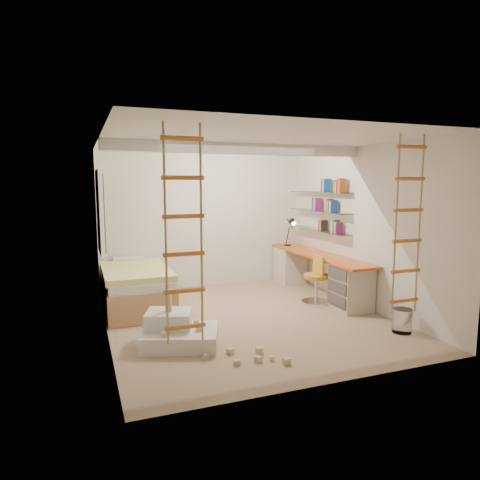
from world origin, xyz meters
name	(u,v)px	position (x,y,z in m)	size (l,w,h in m)	color
floor	(247,318)	(0.00, 0.00, 0.00)	(4.50, 4.50, 0.00)	tan
ceiling_beam	(240,149)	(0.00, 0.30, 2.52)	(4.00, 0.18, 0.16)	white
window_frame	(100,212)	(-1.97, 1.50, 1.55)	(0.06, 1.15, 1.35)	white
window_blind	(102,212)	(-1.93, 1.50, 1.55)	(0.02, 1.00, 1.20)	#4C2D1E
rope_ladder_left	(184,235)	(-1.35, -1.75, 1.52)	(0.41, 0.04, 2.13)	orange
rope_ladder_right	(408,226)	(1.35, -1.75, 1.52)	(0.41, 0.04, 2.13)	orange
waste_bin	(402,321)	(1.75, -1.30, 0.16)	(0.26, 0.26, 0.33)	white
desk	(318,272)	(1.72, 0.86, 0.40)	(0.56, 2.80, 0.75)	#D95819
shelves	(319,211)	(1.87, 1.13, 1.50)	(0.25, 1.80, 0.71)	white
bed	(135,287)	(-1.48, 1.23, 0.33)	(1.02, 2.00, 0.69)	#AD7F51
task_lamp	(291,227)	(1.67, 1.82, 1.14)	(0.14, 0.36, 0.57)	black
swivel_chair	(316,286)	(1.37, 0.32, 0.30)	(0.50, 0.50, 0.82)	orange
play_platform	(177,332)	(-1.20, -0.65, 0.16)	(1.10, 0.98, 0.41)	silver
toy_blocks	(213,337)	(-0.86, -1.06, 0.20)	(1.29, 1.21, 0.68)	#CCB284
books	(319,205)	(1.87, 1.13, 1.62)	(0.14, 0.64, 0.92)	#8C1E7F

